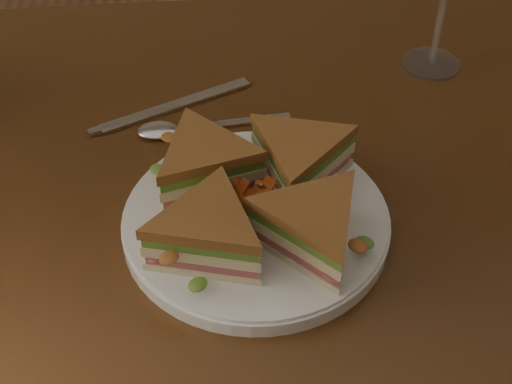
% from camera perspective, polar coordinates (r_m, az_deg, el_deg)
% --- Properties ---
extents(table, '(1.20, 0.80, 0.75)m').
position_cam_1_polar(table, '(0.86, -4.39, -3.64)').
color(table, '#321A0B').
rests_on(table, ground).
extents(plate, '(0.27, 0.27, 0.02)m').
position_cam_1_polar(plate, '(0.73, 0.00, -2.41)').
color(plate, silver).
rests_on(plate, table).
extents(sandwich_wedges, '(0.28, 0.28, 0.06)m').
position_cam_1_polar(sandwich_wedges, '(0.70, 0.00, -0.30)').
color(sandwich_wedges, beige).
rests_on(sandwich_wedges, plate).
extents(crisps_mound, '(0.09, 0.09, 0.05)m').
position_cam_1_polar(crisps_mound, '(0.70, 0.00, -0.53)').
color(crisps_mound, '#B54617').
rests_on(crisps_mound, plate).
extents(spoon, '(0.18, 0.04, 0.01)m').
position_cam_1_polar(spoon, '(0.85, -6.32, 5.05)').
color(spoon, silver).
rests_on(spoon, table).
extents(knife, '(0.20, 0.10, 0.00)m').
position_cam_1_polar(knife, '(0.89, -7.21, 6.61)').
color(knife, silver).
rests_on(knife, table).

